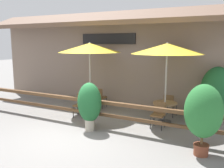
# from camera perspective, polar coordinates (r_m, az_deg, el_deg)

# --- Properties ---
(ground_plane) EXTENTS (60.00, 60.00, 0.00)m
(ground_plane) POSITION_cam_1_polar(r_m,az_deg,el_deg) (7.97, -9.39, -11.59)
(ground_plane) COLOR slate
(building_facade) EXTENTS (14.28, 1.49, 4.23)m
(building_facade) POSITION_cam_1_polar(r_m,az_deg,el_deg) (11.01, 3.25, 5.94)
(building_facade) COLOR gray
(building_facade) RESTS_ON ground
(patio_railing) EXTENTS (10.40, 0.14, 0.95)m
(patio_railing) POSITION_cam_1_polar(r_m,az_deg,el_deg) (8.57, -5.30, -5.09)
(patio_railing) COLOR brown
(patio_railing) RESTS_ON ground
(patio_umbrella_near) EXTENTS (2.50, 2.50, 2.85)m
(patio_umbrella_near) POSITION_cam_1_polar(r_m,az_deg,el_deg) (10.09, -5.14, 8.23)
(patio_umbrella_near) COLOR #B7B2A8
(patio_umbrella_near) RESTS_ON ground
(dining_table_near) EXTENTS (0.88, 0.88, 0.72)m
(dining_table_near) POSITION_cam_1_polar(r_m,az_deg,el_deg) (10.35, -4.97, -3.22)
(dining_table_near) COLOR olive
(dining_table_near) RESTS_ON ground
(chair_near_streetside) EXTENTS (0.47, 0.47, 0.88)m
(chair_near_streetside) POSITION_cam_1_polar(r_m,az_deg,el_deg) (9.77, -7.20, -4.50)
(chair_near_streetside) COLOR brown
(chair_near_streetside) RESTS_ON ground
(chair_near_wallside) EXTENTS (0.43, 0.43, 0.88)m
(chair_near_wallside) POSITION_cam_1_polar(r_m,az_deg,el_deg) (10.95, -2.78, -2.90)
(chair_near_wallside) COLOR brown
(chair_near_wallside) RESTS_ON ground
(patio_umbrella_middle) EXTENTS (2.50, 2.50, 2.85)m
(patio_umbrella_middle) POSITION_cam_1_polar(r_m,az_deg,el_deg) (8.92, 12.47, 7.88)
(patio_umbrella_middle) COLOR #B7B2A8
(patio_umbrella_middle) RESTS_ON ground
(dining_table_middle) EXTENTS (0.88, 0.88, 0.72)m
(dining_table_middle) POSITION_cam_1_polar(r_m,az_deg,el_deg) (9.20, 12.01, -5.02)
(dining_table_middle) COLOR olive
(dining_table_middle) RESTS_ON ground
(chair_middle_streetside) EXTENTS (0.42, 0.42, 0.88)m
(chair_middle_streetside) POSITION_cam_1_polar(r_m,az_deg,el_deg) (8.55, 10.57, -6.63)
(chair_middle_streetside) COLOR brown
(chair_middle_streetside) RESTS_ON ground
(chair_middle_wallside) EXTENTS (0.47, 0.47, 0.88)m
(chair_middle_wallside) POSITION_cam_1_polar(r_m,az_deg,el_deg) (9.91, 13.03, -4.48)
(chair_middle_wallside) COLOR brown
(chair_middle_wallside) RESTS_ON ground
(potted_plant_corner_fern) EXTENTS (0.94, 0.85, 1.84)m
(potted_plant_corner_fern) POSITION_cam_1_polar(r_m,az_deg,el_deg) (6.64, 20.15, -6.20)
(potted_plant_corner_fern) COLOR brown
(potted_plant_corner_fern) RESTS_ON ground
(potted_plant_tall_tropical) EXTENTS (0.79, 0.71, 1.59)m
(potted_plant_tall_tropical) POSITION_cam_1_polar(r_m,az_deg,el_deg) (8.07, -5.18, -4.48)
(potted_plant_tall_tropical) COLOR #B7AD99
(potted_plant_tall_tropical) RESTS_ON ground
(potted_plant_entrance_palm) EXTENTS (1.18, 1.06, 2.01)m
(potted_plant_entrance_palm) POSITION_cam_1_polar(r_m,az_deg,el_deg) (9.66, 22.87, -1.97)
(potted_plant_entrance_palm) COLOR #B7AD99
(potted_plant_entrance_palm) RESTS_ON ground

